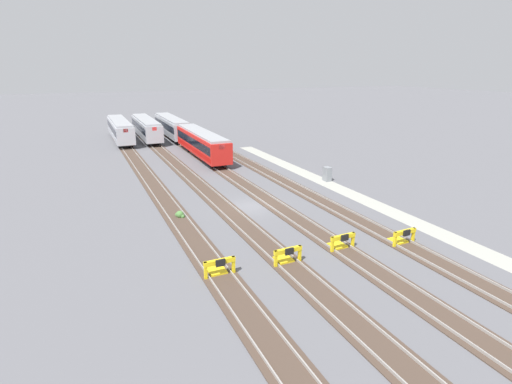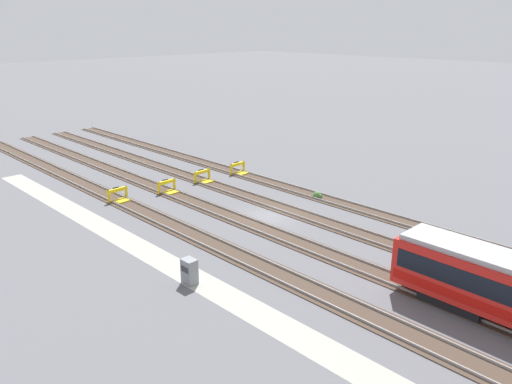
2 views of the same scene
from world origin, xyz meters
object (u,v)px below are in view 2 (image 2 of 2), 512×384
object	(u,v)px
bumper_stop_near_inner_track	(168,187)
weed_clump	(317,195)
bumper_stop_nearest_track	(119,196)
bumper_stop_middle_track	(204,177)
electrical_cabinet	(189,271)
bumper_stop_far_inner_track	(239,169)

from	to	relation	value
bumper_stop_near_inner_track	weed_clump	xyz separation A→B (m)	(10.78, 8.85, -0.27)
bumper_stop_nearest_track	bumper_stop_middle_track	xyz separation A→B (m)	(0.79, 9.09, 0.00)
bumper_stop_middle_track	weed_clump	world-z (taller)	bumper_stop_middle_track
bumper_stop_nearest_track	bumper_stop_near_inner_track	distance (m)	4.68
electrical_cabinet	weed_clump	size ratio (longest dim) A/B	1.74
bumper_stop_nearest_track	electrical_cabinet	size ratio (longest dim) A/B	1.26
weed_clump	bumper_stop_nearest_track	bearing A→B (deg)	-131.64
bumper_stop_nearest_track	bumper_stop_middle_track	world-z (taller)	same
bumper_stop_middle_track	bumper_stop_far_inner_track	size ratio (longest dim) A/B	1.00
bumper_stop_far_inner_track	weed_clump	distance (m)	10.79
bumper_stop_nearest_track	weed_clump	bearing A→B (deg)	48.36
electrical_cabinet	bumper_stop_middle_track	bearing A→B (deg)	138.79
bumper_stop_nearest_track	weed_clump	xyz separation A→B (m)	(11.90, 13.39, -0.27)
bumper_stop_near_inner_track	electrical_cabinet	distance (m)	17.92
bumper_stop_nearest_track	bumper_stop_far_inner_track	size ratio (longest dim) A/B	1.00
bumper_stop_nearest_track	electrical_cabinet	bearing A→B (deg)	-15.79
weed_clump	bumper_stop_far_inner_track	bearing A→B (deg)	178.75
bumper_stop_nearest_track	bumper_stop_middle_track	distance (m)	9.12
bumper_stop_middle_track	weed_clump	xyz separation A→B (m)	(11.11, 4.30, -0.27)
bumper_stop_near_inner_track	bumper_stop_middle_track	size ratio (longest dim) A/B	1.00
bumper_stop_near_inner_track	bumper_stop_far_inner_track	distance (m)	9.08
bumper_stop_far_inner_track	weed_clump	size ratio (longest dim) A/B	2.18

